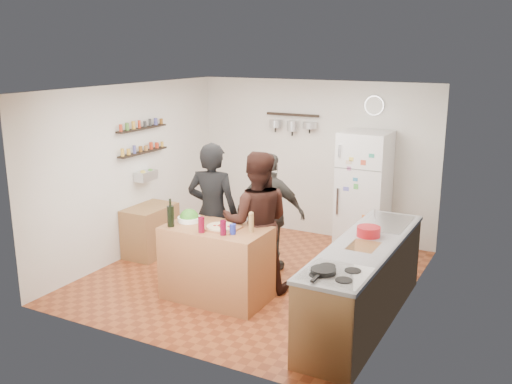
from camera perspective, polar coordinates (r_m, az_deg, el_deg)
The scene contains 26 objects.
room_shell at distance 7.71m, azimuth 1.00°, elevation 1.19°, with size 4.20×4.20×4.20m.
prep_island at distance 6.98m, azimuth -3.94°, elevation -7.11°, with size 1.25×0.72×0.91m, color #A4673C.
pizza_board at distance 6.77m, azimuth -3.52°, elevation -3.62°, with size 0.42×0.34×0.02m, color brown.
pizza at distance 6.76m, azimuth -3.53°, elevation -3.46°, with size 0.34×0.34×0.02m, color beige.
salad_bowl at distance 7.08m, azimuth -6.69°, elevation -2.72°, with size 0.28×0.28×0.06m, color white.
wine_bottle at distance 6.89m, azimuth -8.54°, elevation -2.42°, with size 0.08×0.08×0.25m, color black.
wine_glass_near at distance 6.63m, azimuth -5.49°, elevation -3.30°, with size 0.07×0.07×0.18m, color #5B071A.
wine_glass_far at distance 6.53m, azimuth -3.31°, elevation -3.60°, with size 0.07×0.07×0.17m, color #55071F.
pepper_mill at distance 6.62m, azimuth -0.48°, elevation -3.20°, with size 0.06×0.06×0.20m, color olive.
salt_canister at distance 6.56m, azimuth -2.34°, elevation -3.73°, with size 0.07×0.07×0.12m, color navy.
person_left at distance 7.38m, azimuth -4.35°, elevation -2.09°, with size 0.67×0.44×1.84m, color black.
person_center at distance 7.08m, azimuth 0.07°, elevation -3.02°, with size 0.87×0.67×1.78m, color black.
person_back at distance 7.70m, azimuth 1.44°, elevation -2.13°, with size 0.96×0.40×1.64m, color #312F2C.
counter_run at distance 6.52m, azimuth 10.72°, elevation -8.98°, with size 0.63×2.63×0.90m, color #9E7042.
stove_top at distance 5.51m, azimuth 7.93°, elevation -8.15°, with size 0.60×0.62×0.02m, color white.
skillet at distance 5.48m, azimuth 6.76°, elevation -7.84°, with size 0.24×0.24×0.05m, color black.
sink at distance 7.13m, azimuth 12.95°, elevation -3.07°, with size 0.50×0.80×0.03m, color silver.
cutting_board at distance 6.28m, azimuth 10.68°, elevation -5.40°, with size 0.30×0.40×0.02m, color brown.
red_bowl at distance 6.58m, azimuth 11.19°, elevation -3.89°, with size 0.27×0.27×0.11m, color #A11219.
fridge at distance 8.67m, azimuth 10.71°, elevation 0.06°, with size 0.70×0.68×1.80m, color white.
wall_clock at distance 8.77m, azimuth 11.75°, elevation 8.47°, with size 0.30×0.30×0.03m, color silver.
spice_shelf_lower at distance 8.54m, azimuth -11.22°, elevation 3.93°, with size 0.12×1.00×0.03m, color black.
spice_shelf_upper at distance 8.48m, azimuth -11.34°, elevation 6.25°, with size 0.12×1.00×0.03m, color black.
produce_basket at distance 8.59m, azimuth -10.96°, elevation 1.62°, with size 0.18×0.35×0.14m, color silver.
side_table at distance 8.58m, azimuth -10.51°, elevation -3.81°, with size 0.50×0.80×0.73m, color olive.
pot_rack at distance 9.17m, azimuth 3.67°, elevation 7.72°, with size 0.90×0.04×0.04m, color black.
Camera 1 is at (3.40, -6.30, 3.00)m, focal length 40.00 mm.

